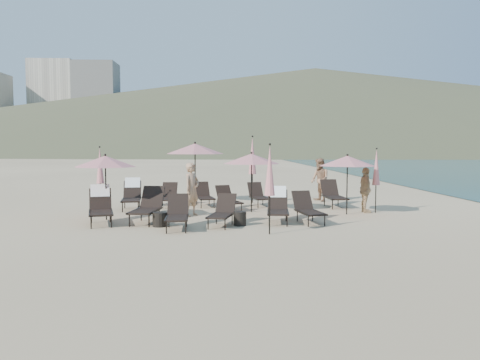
{
  "coord_description": "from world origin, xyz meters",
  "views": [
    {
      "loc": [
        -0.56,
        -13.59,
        2.3
      ],
      "look_at": [
        0.01,
        3.5,
        1.1
      ],
      "focal_mm": 35.0,
      "sensor_mm": 36.0,
      "label": 1
    }
  ],
  "objects_px": {
    "umbrella_open_0": "(105,161)",
    "umbrella_closed_2": "(100,166)",
    "lounger_5": "(308,208)",
    "lounger_9": "(228,199)",
    "lounger_2": "(177,213)",
    "beachgoer_c": "(365,190)",
    "umbrella_closed_0": "(270,171)",
    "umbrella_closed_1": "(376,168)",
    "lounger_3": "(222,211)",
    "lounger_1": "(148,206)",
    "umbrella_open_1": "(251,159)",
    "side_table_0": "(160,219)",
    "lounger_6": "(132,194)",
    "beachgoer_a": "(192,189)",
    "lounger_10": "(259,195)",
    "beachgoer_b": "(320,180)",
    "lounger_7": "(168,196)",
    "lounger_4": "(278,206)",
    "lounger_0": "(101,205)",
    "lounger_8": "(204,195)",
    "lounger_11": "(333,194)",
    "side_table_1": "(240,219)",
    "umbrella_closed_3": "(252,156)",
    "umbrella_open_3": "(195,149)",
    "umbrella_open_2": "(347,161)"
  },
  "relations": [
    {
      "from": "lounger_0",
      "to": "side_table_0",
      "type": "xyz_separation_m",
      "value": [
        1.87,
        -0.65,
        -0.33
      ]
    },
    {
      "from": "lounger_2",
      "to": "lounger_7",
      "type": "bearing_deg",
      "value": 96.75
    },
    {
      "from": "umbrella_closed_0",
      "to": "umbrella_closed_1",
      "type": "distance_m",
      "value": 5.7
    },
    {
      "from": "side_table_1",
      "to": "lounger_6",
      "type": "bearing_deg",
      "value": 135.04
    },
    {
      "from": "lounger_2",
      "to": "lounger_7",
      "type": "distance_m",
      "value": 4.99
    },
    {
      "from": "umbrella_closed_3",
      "to": "side_table_0",
      "type": "bearing_deg",
      "value": -117.75
    },
    {
      "from": "umbrella_closed_0",
      "to": "lounger_1",
      "type": "bearing_deg",
      "value": 149.34
    },
    {
      "from": "lounger_0",
      "to": "lounger_1",
      "type": "xyz_separation_m",
      "value": [
        1.39,
        0.12,
        -0.05
      ]
    },
    {
      "from": "umbrella_closed_3",
      "to": "beachgoer_c",
      "type": "height_order",
      "value": "umbrella_closed_3"
    },
    {
      "from": "lounger_4",
      "to": "umbrella_open_1",
      "type": "distance_m",
      "value": 2.7
    },
    {
      "from": "lounger_11",
      "to": "umbrella_closed_1",
      "type": "distance_m",
      "value": 2.37
    },
    {
      "from": "umbrella_open_3",
      "to": "side_table_0",
      "type": "height_order",
      "value": "umbrella_open_3"
    },
    {
      "from": "lounger_4",
      "to": "side_table_1",
      "type": "height_order",
      "value": "lounger_4"
    },
    {
      "from": "lounger_2",
      "to": "beachgoer_c",
      "type": "xyz_separation_m",
      "value": [
        6.29,
        3.06,
        0.36
      ]
    },
    {
      "from": "umbrella_closed_1",
      "to": "lounger_3",
      "type": "bearing_deg",
      "value": -155.01
    },
    {
      "from": "lounger_4",
      "to": "umbrella_open_0",
      "type": "xyz_separation_m",
      "value": [
        -5.39,
        0.58,
        1.35
      ]
    },
    {
      "from": "lounger_4",
      "to": "umbrella_open_0",
      "type": "distance_m",
      "value": 5.59
    },
    {
      "from": "lounger_7",
      "to": "beachgoer_a",
      "type": "distance_m",
      "value": 2.7
    },
    {
      "from": "beachgoer_c",
      "to": "beachgoer_b",
      "type": "bearing_deg",
      "value": 12.64
    },
    {
      "from": "lounger_8",
      "to": "umbrella_closed_3",
      "type": "distance_m",
      "value": 2.67
    },
    {
      "from": "lounger_8",
      "to": "umbrella_open_2",
      "type": "relative_size",
      "value": 0.81
    },
    {
      "from": "lounger_10",
      "to": "umbrella_open_1",
      "type": "height_order",
      "value": "umbrella_open_1"
    },
    {
      "from": "lounger_11",
      "to": "umbrella_closed_0",
      "type": "xyz_separation_m",
      "value": [
        -3.04,
        -5.73,
        1.2
      ]
    },
    {
      "from": "umbrella_closed_0",
      "to": "umbrella_closed_1",
      "type": "relative_size",
      "value": 1.05
    },
    {
      "from": "umbrella_closed_1",
      "to": "side_table_0",
      "type": "bearing_deg",
      "value": -160.03
    },
    {
      "from": "lounger_3",
      "to": "lounger_5",
      "type": "bearing_deg",
      "value": 23.27
    },
    {
      "from": "lounger_11",
      "to": "umbrella_open_2",
      "type": "distance_m",
      "value": 2.52
    },
    {
      "from": "lounger_5",
      "to": "lounger_9",
      "type": "bearing_deg",
      "value": 119.69
    },
    {
      "from": "beachgoer_c",
      "to": "beachgoer_a",
      "type": "bearing_deg",
      "value": 93.53
    },
    {
      "from": "lounger_6",
      "to": "umbrella_closed_1",
      "type": "distance_m",
      "value": 8.94
    },
    {
      "from": "umbrella_open_1",
      "to": "side_table_0",
      "type": "height_order",
      "value": "umbrella_open_1"
    },
    {
      "from": "lounger_0",
      "to": "umbrella_closed_0",
      "type": "xyz_separation_m",
      "value": [
        4.94,
        -1.98,
        1.13
      ]
    },
    {
      "from": "lounger_1",
      "to": "side_table_1",
      "type": "xyz_separation_m",
      "value": [
        2.81,
        -0.69,
        -0.29
      ]
    },
    {
      "from": "lounger_1",
      "to": "lounger_11",
      "type": "xyz_separation_m",
      "value": [
        6.58,
        3.63,
        -0.02
      ]
    },
    {
      "from": "beachgoer_a",
      "to": "lounger_10",
      "type": "bearing_deg",
      "value": -7.15
    },
    {
      "from": "umbrella_open_0",
      "to": "umbrella_closed_2",
      "type": "height_order",
      "value": "umbrella_closed_2"
    },
    {
      "from": "umbrella_closed_3",
      "to": "beachgoer_b",
      "type": "distance_m",
      "value": 3.1
    },
    {
      "from": "lounger_8",
      "to": "umbrella_open_1",
      "type": "height_order",
      "value": "umbrella_open_1"
    },
    {
      "from": "side_table_0",
      "to": "lounger_10",
      "type": "bearing_deg",
      "value": 55.89
    },
    {
      "from": "lounger_4",
      "to": "lounger_10",
      "type": "xyz_separation_m",
      "value": [
        -0.3,
        4.03,
        -0.09
      ]
    },
    {
      "from": "lounger_2",
      "to": "lounger_6",
      "type": "height_order",
      "value": "lounger_6"
    },
    {
      "from": "lounger_8",
      "to": "umbrella_closed_1",
      "type": "bearing_deg",
      "value": -32.25
    },
    {
      "from": "lounger_11",
      "to": "umbrella_open_1",
      "type": "bearing_deg",
      "value": -159.54
    },
    {
      "from": "lounger_5",
      "to": "beachgoer_b",
      "type": "relative_size",
      "value": 0.91
    },
    {
      "from": "umbrella_open_0",
      "to": "umbrella_open_2",
      "type": "bearing_deg",
      "value": 6.98
    },
    {
      "from": "lounger_2",
      "to": "lounger_10",
      "type": "relative_size",
      "value": 1.01
    },
    {
      "from": "umbrella_closed_1",
      "to": "umbrella_closed_3",
      "type": "xyz_separation_m",
      "value": [
        -4.15,
        3.15,
        0.35
      ]
    },
    {
      "from": "lounger_0",
      "to": "lounger_9",
      "type": "height_order",
      "value": "lounger_0"
    },
    {
      "from": "side_table_1",
      "to": "umbrella_closed_3",
      "type": "bearing_deg",
      "value": 82.92
    },
    {
      "from": "lounger_8",
      "to": "lounger_6",
      "type": "bearing_deg",
      "value": -176.68
    }
  ]
}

